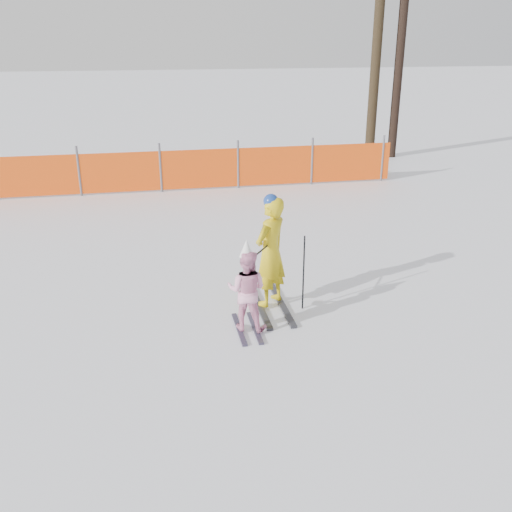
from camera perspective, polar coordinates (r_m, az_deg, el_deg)
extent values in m
plane|color=white|center=(7.72, 0.73, -8.27)|extent=(120.00, 120.00, 0.00)
cube|color=black|center=(8.57, 0.29, -4.91)|extent=(0.09, 1.57, 0.04)
cube|color=black|center=(8.64, 2.51, -4.71)|extent=(0.09, 1.57, 0.04)
imported|color=yellow|center=(8.27, 1.46, 0.43)|extent=(0.71, 0.69, 1.64)
sphere|color=navy|center=(8.03, 1.51, 5.48)|extent=(0.22, 0.22, 0.22)
cube|color=black|center=(7.92, -1.69, -7.33)|extent=(0.09, 0.91, 0.03)
cube|color=black|center=(7.95, -0.12, -7.18)|extent=(0.09, 0.91, 0.03)
imported|color=#FCA5CC|center=(7.67, -0.93, -3.44)|extent=(0.68, 0.62, 1.14)
cone|color=white|center=(7.44, -0.96, 0.80)|extent=(0.19, 0.19, 0.24)
cylinder|color=black|center=(8.30, 4.77, -1.71)|extent=(0.02, 0.02, 1.14)
cylinder|color=black|center=(7.86, 0.31, 0.36)|extent=(0.35, 0.49, 0.02)
cylinder|color=#595960|center=(14.92, -17.29, 8.10)|extent=(0.06, 0.06, 1.25)
cylinder|color=#595960|center=(14.84, -9.53, 8.70)|extent=(0.06, 0.06, 1.25)
cylinder|color=#595960|center=(15.03, -1.80, 9.14)|extent=(0.06, 0.06, 1.25)
cylinder|color=#595960|center=(15.47, 5.62, 9.40)|extent=(0.06, 0.06, 1.25)
cylinder|color=#595960|center=(16.16, 12.53, 9.51)|extent=(0.06, 0.06, 1.25)
cube|color=#FF520D|center=(14.93, -16.89, 7.85)|extent=(16.19, 0.03, 1.00)
cylinder|color=#2D2214|center=(18.80, 12.05, 20.57)|extent=(0.30, 0.30, 7.36)
cylinder|color=black|center=(19.30, 14.02, 17.20)|extent=(0.28, 0.28, 5.20)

